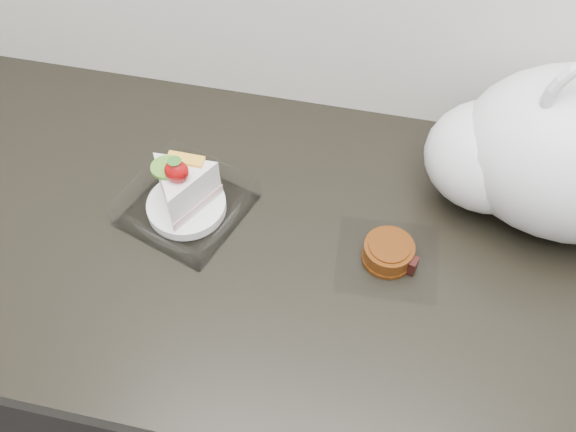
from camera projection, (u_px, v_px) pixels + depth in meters
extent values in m
cube|color=black|center=(321.00, 375.00, 1.35)|extent=(2.00, 0.60, 0.86)
cube|color=black|center=(333.00, 257.00, 0.99)|extent=(2.04, 0.64, 0.04)
cube|color=white|center=(187.00, 210.00, 1.02)|extent=(0.21, 0.21, 0.00)
cylinder|color=white|center=(187.00, 206.00, 1.01)|extent=(0.12, 0.12, 0.02)
ellipsoid|color=red|center=(177.00, 171.00, 0.92)|extent=(0.04, 0.03, 0.04)
cone|color=#2D7223|center=(175.00, 163.00, 0.91)|extent=(0.02, 0.02, 0.01)
cylinder|color=#62AC32|center=(166.00, 167.00, 0.94)|extent=(0.05, 0.05, 0.01)
cube|color=yellow|center=(185.00, 159.00, 0.95)|extent=(0.06, 0.02, 0.01)
cube|color=white|center=(387.00, 258.00, 0.96)|extent=(0.16, 0.15, 0.00)
cylinder|color=#602C0B|center=(388.00, 252.00, 0.95)|extent=(0.09, 0.09, 0.03)
cylinder|color=#602C0B|center=(387.00, 257.00, 0.96)|extent=(0.09, 0.09, 0.01)
cylinder|color=#602C0B|center=(390.00, 246.00, 0.94)|extent=(0.07, 0.07, 0.00)
cube|color=black|center=(410.00, 264.00, 0.94)|extent=(0.03, 0.02, 0.03)
ellipsoid|color=white|center=(576.00, 154.00, 0.92)|extent=(0.39, 0.33, 0.25)
ellipsoid|color=white|center=(491.00, 157.00, 0.95)|extent=(0.23, 0.22, 0.17)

